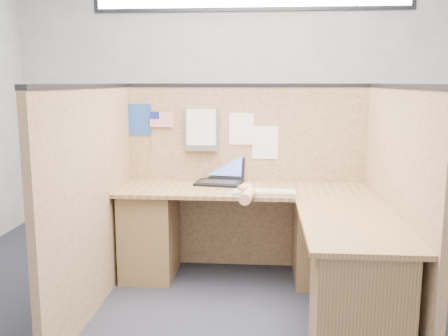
# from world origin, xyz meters

# --- Properties ---
(floor) EXTENTS (5.00, 5.00, 0.00)m
(floor) POSITION_xyz_m (0.00, 0.00, 0.00)
(floor) COLOR #1E202B
(floor) RESTS_ON ground
(wall_back) EXTENTS (5.00, 0.00, 5.00)m
(wall_back) POSITION_xyz_m (0.00, 2.25, 1.40)
(wall_back) COLOR #949799
(wall_back) RESTS_ON floor
(wall_front) EXTENTS (5.00, 0.00, 5.00)m
(wall_front) POSITION_xyz_m (0.00, -2.25, 1.40)
(wall_front) COLOR #949799
(wall_front) RESTS_ON floor
(cubicle_partitions) EXTENTS (2.06, 1.83, 1.53)m
(cubicle_partitions) POSITION_xyz_m (0.00, 0.43, 0.77)
(cubicle_partitions) COLOR brown
(cubicle_partitions) RESTS_ON floor
(l_desk) EXTENTS (1.95, 1.75, 0.73)m
(l_desk) POSITION_xyz_m (0.18, 0.29, 0.39)
(l_desk) COLOR brown
(l_desk) RESTS_ON floor
(laptop) EXTENTS (0.39, 0.39, 0.26)m
(laptop) POSITION_xyz_m (-0.21, 0.90, 0.79)
(laptop) COLOR black
(laptop) RESTS_ON l_desk
(keyboard) EXTENTS (0.46, 0.16, 0.03)m
(keyboard) POSITION_xyz_m (0.16, 0.48, 0.74)
(keyboard) COLOR #9D9579
(keyboard) RESTS_ON l_desk
(mouse) EXTENTS (0.12, 0.08, 0.05)m
(mouse) POSITION_xyz_m (0.02, 0.48, 0.75)
(mouse) COLOR #BBBABF
(mouse) RESTS_ON l_desk
(hand_forearm) EXTENTS (0.12, 0.42, 0.09)m
(hand_forearm) POSITION_xyz_m (0.04, 0.33, 0.77)
(hand_forearm) COLOR tan
(hand_forearm) RESTS_ON l_desk
(blue_poster) EXTENTS (0.19, 0.00, 0.26)m
(blue_poster) POSITION_xyz_m (-0.88, 0.97, 1.23)
(blue_poster) COLOR #22479C
(blue_poster) RESTS_ON cubicle_partitions
(american_flag) EXTENTS (0.20, 0.01, 0.34)m
(american_flag) POSITION_xyz_m (-0.72, 0.96, 1.23)
(american_flag) COLOR olive
(american_flag) RESTS_ON cubicle_partitions
(file_holder) EXTENTS (0.27, 0.05, 0.35)m
(file_holder) POSITION_xyz_m (-0.36, 0.94, 1.16)
(file_holder) COLOR slate
(file_holder) RESTS_ON cubicle_partitions
(paper_left) EXTENTS (0.20, 0.01, 0.26)m
(paper_left) POSITION_xyz_m (-0.04, 0.97, 1.16)
(paper_left) COLOR white
(paper_left) RESTS_ON cubicle_partitions
(paper_right) EXTENTS (0.21, 0.00, 0.27)m
(paper_right) POSITION_xyz_m (0.16, 0.97, 1.05)
(paper_right) COLOR white
(paper_right) RESTS_ON cubicle_partitions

